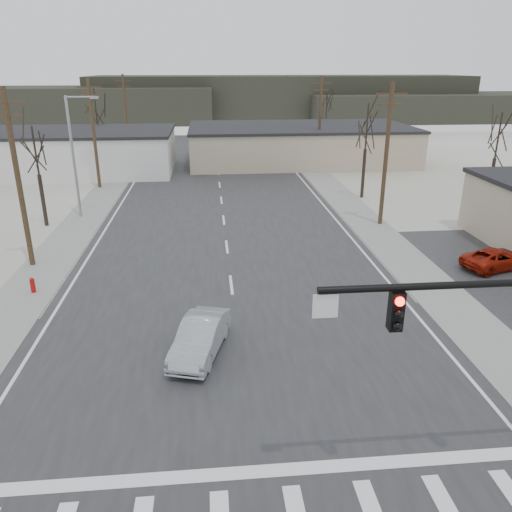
% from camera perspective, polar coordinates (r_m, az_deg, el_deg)
% --- Properties ---
extents(ground, '(140.00, 140.00, 0.00)m').
position_cam_1_polar(ground, '(19.72, -1.71, -12.96)').
color(ground, white).
rests_on(ground, ground).
extents(main_road, '(18.00, 110.00, 0.05)m').
position_cam_1_polar(main_road, '(33.22, -3.42, 1.61)').
color(main_road, '#262629').
rests_on(main_road, ground).
extents(cross_road, '(90.00, 10.00, 0.04)m').
position_cam_1_polar(cross_road, '(19.71, -1.71, -12.91)').
color(cross_road, '#262629').
rests_on(cross_road, ground).
extents(sidewalk_left, '(3.00, 90.00, 0.06)m').
position_cam_1_polar(sidewalk_left, '(39.16, -19.43, 3.46)').
color(sidewalk_left, gray).
rests_on(sidewalk_left, ground).
extents(sidewalk_right, '(3.00, 90.00, 0.06)m').
position_cam_1_polar(sidewalk_right, '(39.68, 11.82, 4.45)').
color(sidewalk_right, gray).
rests_on(sidewalk_right, ground).
extents(fire_hydrant, '(0.24, 0.24, 0.87)m').
position_cam_1_polar(fire_hydrant, '(28.08, -24.16, -3.05)').
color(fire_hydrant, '#A50C0C').
rests_on(fire_hydrant, ground).
extents(building_left_far, '(22.30, 12.30, 4.50)m').
position_cam_1_polar(building_left_far, '(58.96, -20.50, 11.12)').
color(building_left_far, silver).
rests_on(building_left_far, ground).
extents(building_right_far, '(26.30, 14.30, 4.30)m').
position_cam_1_polar(building_right_far, '(61.96, 4.98, 12.66)').
color(building_right_far, tan).
rests_on(building_right_far, ground).
extents(upole_left_b, '(2.20, 0.30, 10.00)m').
position_cam_1_polar(upole_left_b, '(30.78, -25.56, 8.11)').
color(upole_left_b, '#493A22').
rests_on(upole_left_b, ground).
extents(upole_left_c, '(2.20, 0.30, 10.00)m').
position_cam_1_polar(upole_left_c, '(49.81, -18.06, 13.30)').
color(upole_left_c, '#493A22').
rests_on(upole_left_c, ground).
extents(upole_left_d, '(2.20, 0.30, 10.00)m').
position_cam_1_polar(upole_left_d, '(69.39, -14.65, 15.52)').
color(upole_left_d, '#493A22').
rests_on(upole_left_d, ground).
extents(upole_right_a, '(2.20, 0.30, 10.00)m').
position_cam_1_polar(upole_right_a, '(36.99, 14.67, 11.30)').
color(upole_right_a, '#493A22').
rests_on(upole_right_a, ground).
extents(upole_right_b, '(2.20, 0.30, 10.00)m').
position_cam_1_polar(upole_right_b, '(57.99, 7.30, 15.07)').
color(upole_right_b, '#493A22').
rests_on(upole_right_b, ground).
extents(streetlight_main, '(2.40, 0.25, 9.00)m').
position_cam_1_polar(streetlight_main, '(40.02, -19.95, 11.23)').
color(streetlight_main, gray).
rests_on(streetlight_main, ground).
extents(tree_left_near, '(3.30, 3.30, 7.35)m').
position_cam_1_polar(tree_left_near, '(38.71, -23.87, 10.63)').
color(tree_left_near, '#30241D').
rests_on(tree_left_near, ground).
extents(tree_right_mid, '(3.74, 3.74, 8.33)m').
position_cam_1_polar(tree_right_mid, '(44.72, 12.55, 13.96)').
color(tree_right_mid, '#30241D').
rests_on(tree_right_mid, ground).
extents(tree_left_far, '(3.96, 3.96, 8.82)m').
position_cam_1_polar(tree_left_far, '(63.86, -17.84, 15.75)').
color(tree_left_far, '#30241D').
rests_on(tree_left_far, ground).
extents(tree_right_far, '(3.52, 3.52, 7.84)m').
position_cam_1_polar(tree_right_far, '(70.39, 8.06, 16.33)').
color(tree_right_far, '#30241D').
rests_on(tree_right_far, ground).
extents(tree_lot, '(3.52, 3.52, 7.84)m').
position_cam_1_polar(tree_lot, '(45.02, 25.94, 11.99)').
color(tree_lot, '#30241D').
rests_on(tree_lot, ground).
extents(hill_left, '(70.00, 18.00, 7.00)m').
position_cam_1_polar(hill_left, '(113.81, -23.69, 15.49)').
color(hill_left, '#333026').
rests_on(hill_left, ground).
extents(hill_center, '(80.00, 18.00, 9.00)m').
position_cam_1_polar(hill_center, '(113.65, 2.82, 17.64)').
color(hill_center, '#333026').
rests_on(hill_center, ground).
extents(hill_right, '(60.00, 18.00, 5.50)m').
position_cam_1_polar(hill_right, '(118.21, 20.97, 15.63)').
color(hill_right, '#333026').
rests_on(hill_right, ground).
extents(sedan_crossing, '(2.65, 4.61, 1.44)m').
position_cam_1_polar(sedan_crossing, '(20.45, -6.39, -9.21)').
color(sedan_crossing, '#92969B').
rests_on(sedan_crossing, main_road).
extents(car_far_a, '(2.68, 4.99, 1.37)m').
position_cam_1_polar(car_far_a, '(57.95, -3.55, 10.70)').
color(car_far_a, black).
rests_on(car_far_a, main_road).
extents(car_far_b, '(2.14, 3.78, 1.21)m').
position_cam_1_polar(car_far_b, '(68.09, -5.86, 12.09)').
color(car_far_b, black).
rests_on(car_far_b, main_road).
extents(car_parked_red, '(4.55, 3.07, 1.16)m').
position_cam_1_polar(car_parked_red, '(31.79, 25.78, -0.29)').
color(car_parked_red, maroon).
rests_on(car_parked_red, parking_lot).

